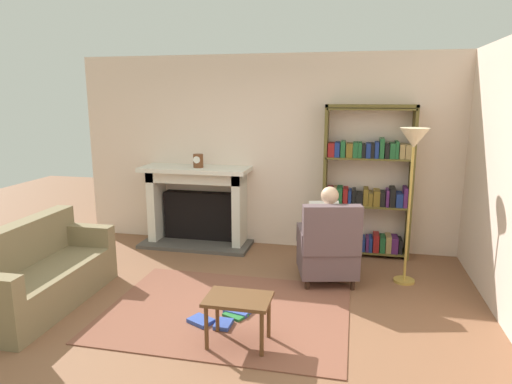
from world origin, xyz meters
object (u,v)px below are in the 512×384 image
Objects in this scene: bookshelf at (367,186)px; floor_lamp at (413,153)px; mantel_clock at (198,161)px; side_table at (238,305)px; sofa_floral at (38,275)px; seated_reader at (327,229)px; fireplace at (198,203)px; armchair_reading at (328,249)px.

bookshelf is 1.13× the size of floor_lamp.
side_table is (1.22, -2.46, -0.88)m from mantel_clock.
seated_reader is at bearing -66.81° from sofa_floral.
seated_reader is (1.92, -0.96, 0.02)m from fireplace.
armchair_reading is 0.57× the size of sofa_floral.
seated_reader is at bearing -24.83° from mantel_clock.
mantel_clock is 0.11× the size of floor_lamp.
fireplace is 2.15m from seated_reader.
side_table is (-1.10, -2.60, -0.59)m from bookshelf.
mantel_clock is 0.17× the size of seated_reader.
floor_lamp is at bearing -178.05° from armchair_reading.
armchair_reading is 0.54× the size of floor_lamp.
mantel_clock is 2.54m from sofa_floral.
bookshelf is 1.18× the size of sofa_floral.
armchair_reading is 3.11m from sofa_floral.
sofa_floral is (-2.88, -1.18, -0.10)m from armchair_reading.
bookshelf is at bearing -124.44° from armchair_reading.
mantel_clock reaches higher than sofa_floral.
bookshelf is 1.13m from floor_lamp.
seated_reader is at bearing -90.00° from armchair_reading.
mantel_clock is 2.87m from floor_lamp.
seated_reader is 3.14m from sofa_floral.
bookshelf is 3.62× the size of side_table.
mantel_clock is at bearing 116.27° from side_table.
bookshelf reaches higher than side_table.
sofa_floral is at bearing -145.23° from bookshelf.
side_table is 2.59m from floor_lamp.
floor_lamp is at bearing 174.54° from seated_reader.
seated_reader is 2.04× the size of side_table.
seated_reader is at bearing -171.94° from floor_lamp.
armchair_reading is at bearing 65.64° from side_table.
side_table is (-0.65, -1.60, -0.25)m from seated_reader.
mantel_clock is (0.06, -0.10, 0.64)m from fireplace.
fireplace is 3.08m from floor_lamp.
bookshelf reaches higher than seated_reader.
mantel_clock is 0.19× the size of armchair_reading.
seated_reader is (-0.03, 0.11, 0.20)m from armchair_reading.
side_table is 0.31× the size of floor_lamp.
armchair_reading is at bearing -110.93° from bookshelf.
armchair_reading reaches higher than sofa_floral.
mantel_clock is at bearing -176.64° from bookshelf.
side_table is (-0.67, -1.49, -0.06)m from armchair_reading.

